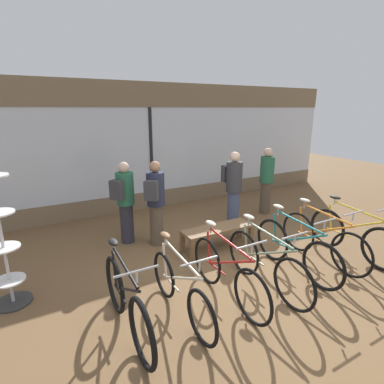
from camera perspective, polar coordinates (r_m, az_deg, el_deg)
name	(u,v)px	position (r m, az deg, el deg)	size (l,w,h in m)	color
ground_plane	(242,272)	(5.10, 9.53, -14.84)	(24.00, 24.00, 0.00)	brown
shop_back_wall	(151,146)	(7.80, -7.89, 8.64)	(12.00, 0.08, 3.20)	#7A664C
bicycle_far_left	(126,303)	(3.76, -12.40, -19.94)	(0.46, 1.74, 1.05)	black
bicycle_left	(180,290)	(3.96, -2.31, -18.07)	(0.46, 1.68, 1.01)	black
bicycle_center_left	(227,273)	(4.26, 6.63, -15.16)	(0.46, 1.75, 1.04)	black
bicycle_center	(265,264)	(4.57, 13.81, -13.16)	(0.46, 1.75, 1.04)	black
bicycle_center_right	(295,249)	(5.13, 19.01, -10.27)	(0.46, 1.77, 1.05)	black
bicycle_right	(322,240)	(5.63, 23.48, -8.33)	(0.46, 1.78, 1.05)	black
bicycle_far_right	(352,236)	(6.05, 28.20, -7.36)	(0.46, 1.77, 1.05)	black
accessory_rack	(4,252)	(4.67, -32.15, -9.64)	(0.48, 0.48, 1.88)	#333333
display_bench	(218,231)	(5.69, 4.93, -7.42)	(1.40, 0.44, 0.42)	brown
customer_near_rack	(125,200)	(5.89, -12.65, -1.59)	(0.56, 0.52, 1.61)	#2D2D38
customer_by_window	(266,180)	(7.64, 14.00, 2.28)	(0.40, 0.40, 1.65)	brown
customer_mid_floor	(156,201)	(5.68, -6.94, -1.73)	(0.53, 0.55, 1.64)	brown
customer_near_bench	(233,187)	(6.56, 7.87, 0.87)	(0.37, 0.50, 1.70)	#424C6B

